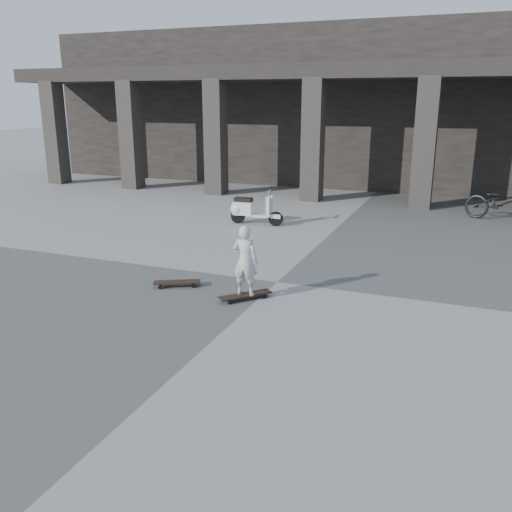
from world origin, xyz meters
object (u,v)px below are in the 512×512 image
at_px(child, 245,260).
at_px(skateboard_spare, 177,283).
at_px(bicycle, 501,203).
at_px(scooter, 248,209).
at_px(longboard, 245,295).

bearing_deg(child, skateboard_spare, -7.59).
height_order(child, bicycle, child).
distance_m(skateboard_spare, scooter, 5.38).
height_order(child, scooter, child).
xyz_separation_m(longboard, child, (-0.00, 0.00, 0.63)).
bearing_deg(scooter, bicycle, 20.81).
relative_size(longboard, skateboard_spare, 0.99).
height_order(skateboard_spare, scooter, scooter).
bearing_deg(child, scooter, -69.79).
height_order(scooter, bicycle, bicycle).
distance_m(longboard, skateboard_spare, 1.44).
relative_size(child, bicycle, 0.61).
relative_size(skateboard_spare, bicycle, 0.43).
xyz_separation_m(scooter, bicycle, (6.51, 2.92, 0.12)).
bearing_deg(bicycle, child, 172.55).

